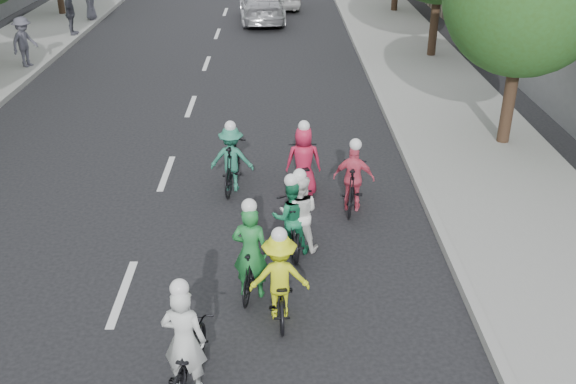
{
  "coord_description": "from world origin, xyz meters",
  "views": [
    {
      "loc": [
        2.78,
        -9.34,
        6.69
      ],
      "look_at": [
        2.95,
        1.95,
        1.0
      ],
      "focal_mm": 40.0,
      "sensor_mm": 36.0,
      "label": 1
    }
  ],
  "objects_px": {
    "cyclist_3": "(353,183)",
    "spectator_0": "(24,42)",
    "cyclist_2": "(280,283)",
    "cyclist_1": "(291,221)",
    "cyclist_7": "(232,162)",
    "cyclist_4": "(303,168)",
    "spectator_2": "(90,3)",
    "cyclist_6": "(299,220)",
    "follow_car_lead": "(262,6)",
    "cyclist_5": "(251,261)",
    "spectator_1": "(70,13)",
    "cyclist_0": "(186,352)"
  },
  "relations": [
    {
      "from": "cyclist_1",
      "to": "spectator_2",
      "type": "distance_m",
      "value": 23.01
    },
    {
      "from": "cyclist_7",
      "to": "spectator_0",
      "type": "distance_m",
      "value": 12.96
    },
    {
      "from": "cyclist_7",
      "to": "spectator_2",
      "type": "xyz_separation_m",
      "value": [
        -7.99,
        18.3,
        0.27
      ]
    },
    {
      "from": "cyclist_6",
      "to": "spectator_2",
      "type": "height_order",
      "value": "cyclist_6"
    },
    {
      "from": "cyclist_1",
      "to": "cyclist_2",
      "type": "relative_size",
      "value": 1.0
    },
    {
      "from": "cyclist_2",
      "to": "spectator_1",
      "type": "relative_size",
      "value": 0.94
    },
    {
      "from": "cyclist_7",
      "to": "follow_car_lead",
      "type": "relative_size",
      "value": 0.37
    },
    {
      "from": "cyclist_3",
      "to": "spectator_1",
      "type": "xyz_separation_m",
      "value": [
        -10.69,
        16.13,
        0.46
      ]
    },
    {
      "from": "follow_car_lead",
      "to": "spectator_2",
      "type": "height_order",
      "value": "spectator_2"
    },
    {
      "from": "cyclist_5",
      "to": "cyclist_2",
      "type": "bearing_deg",
      "value": 137.77
    },
    {
      "from": "cyclist_7",
      "to": "cyclist_1",
      "type": "bearing_deg",
      "value": 121.5
    },
    {
      "from": "cyclist_1",
      "to": "cyclist_6",
      "type": "relative_size",
      "value": 1.01
    },
    {
      "from": "cyclist_6",
      "to": "spectator_2",
      "type": "xyz_separation_m",
      "value": [
        -9.46,
        20.96,
        0.32
      ]
    },
    {
      "from": "cyclist_4",
      "to": "spectator_0",
      "type": "height_order",
      "value": "spectator_0"
    },
    {
      "from": "cyclist_2",
      "to": "follow_car_lead",
      "type": "bearing_deg",
      "value": -90.39
    },
    {
      "from": "cyclist_2",
      "to": "spectator_1",
      "type": "xyz_separation_m",
      "value": [
        -9.07,
        19.86,
        0.46
      ]
    },
    {
      "from": "cyclist_3",
      "to": "spectator_0",
      "type": "height_order",
      "value": "spectator_0"
    },
    {
      "from": "cyclist_4",
      "to": "spectator_0",
      "type": "bearing_deg",
      "value": -47.08
    },
    {
      "from": "cyclist_6",
      "to": "cyclist_2",
      "type": "bearing_deg",
      "value": 84.62
    },
    {
      "from": "cyclist_3",
      "to": "follow_car_lead",
      "type": "distance_m",
      "value": 19.61
    },
    {
      "from": "spectator_0",
      "to": "spectator_2",
      "type": "relative_size",
      "value": 1.16
    },
    {
      "from": "cyclist_2",
      "to": "cyclist_3",
      "type": "bearing_deg",
      "value": -115.68
    },
    {
      "from": "spectator_1",
      "to": "cyclist_3",
      "type": "bearing_deg",
      "value": -152.82
    },
    {
      "from": "cyclist_0",
      "to": "cyclist_7",
      "type": "distance_m",
      "value": 6.43
    },
    {
      "from": "spectator_1",
      "to": "cyclist_1",
      "type": "bearing_deg",
      "value": -158.83
    },
    {
      "from": "cyclist_3",
      "to": "spectator_0",
      "type": "relative_size",
      "value": 1.0
    },
    {
      "from": "cyclist_4",
      "to": "spectator_2",
      "type": "relative_size",
      "value": 1.22
    },
    {
      "from": "cyclist_5",
      "to": "cyclist_7",
      "type": "relative_size",
      "value": 0.97
    },
    {
      "from": "cyclist_2",
      "to": "spectator_2",
      "type": "xyz_separation_m",
      "value": [
        -9.07,
        23.07,
        0.32
      ]
    },
    {
      "from": "cyclist_0",
      "to": "cyclist_3",
      "type": "relative_size",
      "value": 1.04
    },
    {
      "from": "cyclist_7",
      "to": "cyclist_6",
      "type": "bearing_deg",
      "value": 124.91
    },
    {
      "from": "spectator_0",
      "to": "cyclist_2",
      "type": "bearing_deg",
      "value": -124.83
    },
    {
      "from": "spectator_1",
      "to": "cyclist_4",
      "type": "bearing_deg",
      "value": -154.24
    },
    {
      "from": "cyclist_0",
      "to": "cyclist_4",
      "type": "height_order",
      "value": "cyclist_0"
    },
    {
      "from": "cyclist_3",
      "to": "follow_car_lead",
      "type": "bearing_deg",
      "value": -71.38
    },
    {
      "from": "cyclist_1",
      "to": "cyclist_7",
      "type": "distance_m",
      "value": 3.04
    },
    {
      "from": "cyclist_6",
      "to": "cyclist_7",
      "type": "relative_size",
      "value": 0.9
    },
    {
      "from": "cyclist_4",
      "to": "spectator_2",
      "type": "height_order",
      "value": "cyclist_4"
    },
    {
      "from": "cyclist_5",
      "to": "cyclist_6",
      "type": "distance_m",
      "value": 1.73
    },
    {
      "from": "cyclist_2",
      "to": "cyclist_4",
      "type": "distance_m",
      "value": 4.55
    },
    {
      "from": "cyclist_3",
      "to": "cyclist_7",
      "type": "height_order",
      "value": "cyclist_7"
    },
    {
      "from": "cyclist_6",
      "to": "spectator_2",
      "type": "bearing_deg",
      "value": -60.76
    },
    {
      "from": "cyclist_7",
      "to": "spectator_0",
      "type": "xyz_separation_m",
      "value": [
        -8.21,
        10.02,
        0.39
      ]
    },
    {
      "from": "cyclist_5",
      "to": "cyclist_0",
      "type": "bearing_deg",
      "value": 78.83
    },
    {
      "from": "cyclist_3",
      "to": "cyclist_2",
      "type": "bearing_deg",
      "value": 78.25
    },
    {
      "from": "cyclist_6",
      "to": "cyclist_5",
      "type": "bearing_deg",
      "value": 64.61
    },
    {
      "from": "cyclist_4",
      "to": "cyclist_5",
      "type": "height_order",
      "value": "cyclist_5"
    },
    {
      "from": "cyclist_2",
      "to": "cyclist_1",
      "type": "bearing_deg",
      "value": -98.65
    },
    {
      "from": "cyclist_4",
      "to": "spectator_2",
      "type": "xyz_separation_m",
      "value": [
        -9.63,
        18.55,
        0.31
      ]
    },
    {
      "from": "cyclist_5",
      "to": "cyclist_7",
      "type": "xyz_separation_m",
      "value": [
        -0.59,
        4.16,
        0.01
      ]
    }
  ]
}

